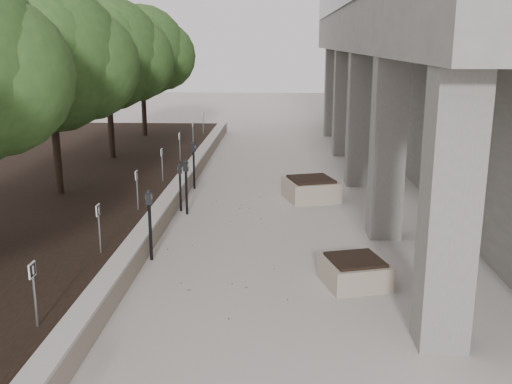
% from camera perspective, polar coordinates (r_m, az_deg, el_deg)
% --- Properties ---
extents(ground, '(90.00, 90.00, 0.00)m').
position_cam_1_polar(ground, '(8.28, -5.54, -17.12)').
color(ground, '#AFA9A1').
rests_on(ground, ground).
extents(retaining_wall, '(0.39, 26.00, 0.50)m').
position_cam_1_polar(retaining_wall, '(16.75, -7.51, 0.14)').
color(retaining_wall, tan).
rests_on(retaining_wall, ground).
extents(planting_bed, '(7.00, 26.00, 0.40)m').
position_cam_1_polar(planting_bed, '(17.77, -19.26, 0.11)').
color(planting_bed, black).
rests_on(planting_bed, ground).
extents(crabapple_tree_3, '(4.60, 4.00, 5.44)m').
position_cam_1_polar(crabapple_tree_3, '(16.14, -19.08, 9.30)').
color(crabapple_tree_3, '#26491C').
rests_on(crabapple_tree_3, planting_bed).
extents(crabapple_tree_4, '(4.60, 4.00, 5.44)m').
position_cam_1_polar(crabapple_tree_4, '(20.87, -14.07, 10.60)').
color(crabapple_tree_4, '#26491C').
rests_on(crabapple_tree_4, planting_bed).
extents(crabapple_tree_5, '(4.60, 4.00, 5.44)m').
position_cam_1_polar(crabapple_tree_5, '(25.70, -10.90, 11.38)').
color(crabapple_tree_5, '#26491C').
rests_on(crabapple_tree_5, planting_bed).
extents(parking_sign_2, '(0.04, 0.22, 0.96)m').
position_cam_1_polar(parking_sign_2, '(8.92, -20.55, -9.27)').
color(parking_sign_2, black).
rests_on(parking_sign_2, planting_bed).
extents(parking_sign_3, '(0.04, 0.22, 0.96)m').
position_cam_1_polar(parking_sign_3, '(11.55, -14.86, -3.47)').
color(parking_sign_3, black).
rests_on(parking_sign_3, planting_bed).
extents(parking_sign_4, '(0.04, 0.22, 0.96)m').
position_cam_1_polar(parking_sign_4, '(14.33, -11.37, 0.16)').
color(parking_sign_4, black).
rests_on(parking_sign_4, planting_bed).
extents(parking_sign_5, '(0.04, 0.22, 0.96)m').
position_cam_1_polar(parking_sign_5, '(17.18, -9.02, 2.60)').
color(parking_sign_5, black).
rests_on(parking_sign_5, planting_bed).
extents(parking_sign_6, '(0.04, 0.22, 0.96)m').
position_cam_1_polar(parking_sign_6, '(20.08, -7.34, 4.33)').
color(parking_sign_6, black).
rests_on(parking_sign_6, planting_bed).
extents(parking_sign_7, '(0.04, 0.22, 0.96)m').
position_cam_1_polar(parking_sign_7, '(23.00, -6.09, 5.63)').
color(parking_sign_7, black).
rests_on(parking_sign_7, planting_bed).
extents(parking_sign_8, '(0.04, 0.22, 0.96)m').
position_cam_1_polar(parking_sign_8, '(25.94, -5.11, 6.63)').
color(parking_sign_8, black).
rests_on(parking_sign_8, planting_bed).
extents(parking_meter_2, '(0.15, 0.11, 1.47)m').
position_cam_1_polar(parking_meter_2, '(12.06, -10.17, -3.16)').
color(parking_meter_2, black).
rests_on(parking_meter_2, ground).
extents(parking_meter_3, '(0.15, 0.13, 1.28)m').
position_cam_1_polar(parking_meter_3, '(15.47, -7.30, 0.45)').
color(parking_meter_3, black).
rests_on(parking_meter_3, ground).
extents(parking_meter_4, '(0.16, 0.13, 1.43)m').
position_cam_1_polar(parking_meter_4, '(15.14, -6.73, 0.46)').
color(parking_meter_4, black).
rests_on(parking_meter_4, ground).
extents(parking_meter_5, '(0.16, 0.13, 1.43)m').
position_cam_1_polar(parking_meter_5, '(17.80, -6.00, 2.57)').
color(parking_meter_5, black).
rests_on(parking_meter_5, ground).
extents(planter_front, '(1.33, 1.33, 0.51)m').
position_cam_1_polar(planter_front, '(11.00, 9.49, -7.53)').
color(planter_front, tan).
rests_on(planter_front, ground).
extents(planter_back, '(1.66, 1.66, 0.62)m').
position_cam_1_polar(planter_back, '(16.62, 5.30, 0.31)').
color(planter_back, tan).
rests_on(planter_back, ground).
extents(berry_scatter, '(3.30, 14.10, 0.02)m').
position_cam_1_polar(berry_scatter, '(12.79, -2.89, -5.36)').
color(berry_scatter, maroon).
rests_on(berry_scatter, ground).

